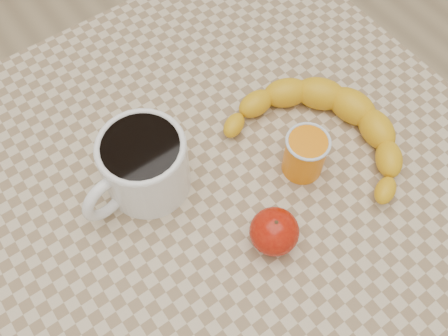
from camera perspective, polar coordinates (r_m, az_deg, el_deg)
ground at (r=1.44m, az=0.00°, el=-15.32°), size 3.00×3.00×0.00m
table at (r=0.81m, az=0.00°, el=-3.69°), size 0.80×0.80×0.75m
coffee_mug at (r=0.69m, az=-9.27°, el=0.40°), size 0.18×0.14×0.10m
orange_juice_glass at (r=0.72m, az=9.24°, el=1.58°), size 0.06×0.06×0.07m
apple at (r=0.67m, az=5.77°, el=-7.23°), size 0.08×0.08×0.06m
banana at (r=0.76m, az=11.45°, el=4.05°), size 0.40×0.44×0.05m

